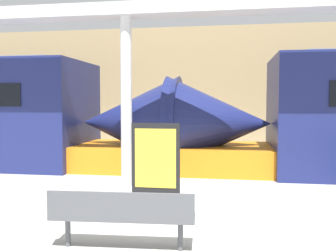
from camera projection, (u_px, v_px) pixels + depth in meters
The scene contains 5 objects.
station_wall at pixel (203, 88), 15.39m from camera, with size 56.00×0.20×5.00m, color tan.
bench_near at pixel (122, 213), 4.75m from camera, with size 1.88×0.56×0.78m.
poster_board at pixel (156, 161), 7.19m from camera, with size 0.94×0.07×1.50m.
support_column_near at pixel (126, 102), 8.41m from camera, with size 0.25×0.25×3.79m, color silver.
canopy_beam at pixel (126, 11), 8.29m from camera, with size 28.00×0.60×0.28m, color #B7B7BC.
Camera 1 is at (1.06, -4.35, 1.88)m, focal length 40.00 mm.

